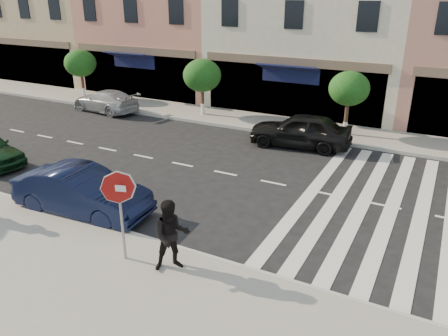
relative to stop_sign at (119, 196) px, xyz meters
The scene contains 12 objects.
ground 3.30m from the stop_sign, 100.79° to the left, with size 120.00×120.00×0.00m, color black.
sidewalk_near 2.24m from the stop_sign, 113.79° to the right, with size 60.00×4.50×0.15m, color gray.
sidewalk_far 13.76m from the stop_sign, 92.10° to the left, with size 60.00×3.00×0.15m, color gray.
building_centre 19.96m from the stop_sign, 92.92° to the left, with size 11.00×9.00×11.00m, color beige.
street_tree_wa 19.76m from the stop_sign, 137.22° to the left, with size 2.00×2.00×3.05m.
street_tree_wb 14.51m from the stop_sign, 112.28° to the left, with size 2.10×2.10×3.06m.
street_tree_c 13.66m from the stop_sign, 79.44° to the left, with size 1.90×1.90×3.04m.
stop_sign is the anchor object (origin of this frame).
walker 1.61m from the stop_sign, 10.18° to the left, with size 0.90×0.70×1.86m, color black.
car_near_mid 3.61m from the stop_sign, 151.65° to the left, with size 1.58×4.53×1.49m, color black.
car_far_left 16.21m from the stop_sign, 133.50° to the left, with size 1.79×4.40×1.28m, color #A1A2A7.
car_far_mid 11.13m from the stop_sign, 84.66° to the left, with size 1.83×4.56×1.55m, color black.
Camera 1 is at (7.27, -9.95, 6.61)m, focal length 35.00 mm.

